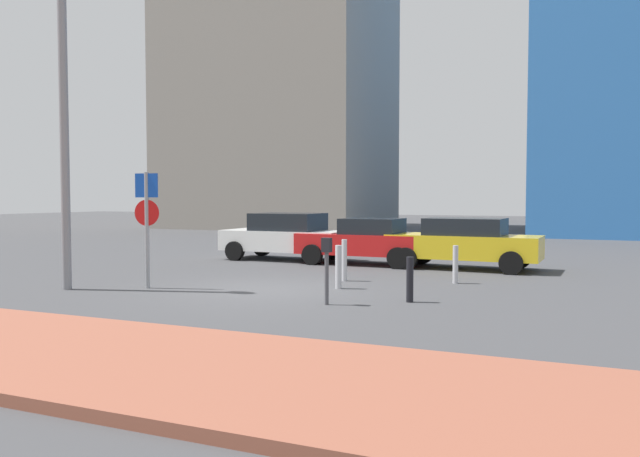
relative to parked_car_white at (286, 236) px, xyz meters
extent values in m
plane|color=#424244|center=(2.61, -6.32, -0.81)|extent=(120.00, 120.00, 0.00)
cube|color=#93513D|center=(2.61, -12.69, -0.74)|extent=(40.00, 3.46, 0.14)
cube|color=white|center=(-0.03, 0.00, -0.16)|extent=(4.18, 1.89, 0.67)
cube|color=black|center=(0.08, 0.00, 0.47)|extent=(2.23, 1.71, 0.57)
cylinder|color=black|center=(-1.46, -0.88, -0.49)|extent=(0.64, 0.23, 0.64)
cylinder|color=black|center=(-1.42, 0.94, -0.49)|extent=(0.64, 0.23, 0.64)
cylinder|color=black|center=(1.36, -0.93, -0.49)|extent=(0.64, 0.23, 0.64)
cylinder|color=black|center=(1.40, 0.88, -0.49)|extent=(0.64, 0.23, 0.64)
cube|color=red|center=(2.84, -0.26, -0.17)|extent=(4.08, 1.72, 0.64)
cube|color=black|center=(3.12, -0.26, 0.39)|extent=(1.77, 1.56, 0.48)
cylinder|color=black|center=(1.44, -1.07, -0.49)|extent=(0.64, 0.23, 0.64)
cylinder|color=black|center=(1.47, 0.60, -0.49)|extent=(0.64, 0.23, 0.64)
cylinder|color=black|center=(4.21, -1.11, -0.49)|extent=(0.64, 0.23, 0.64)
cylinder|color=black|center=(4.23, 0.56, -0.49)|extent=(0.64, 0.23, 0.64)
cube|color=gold|center=(5.96, -0.33, -0.16)|extent=(4.40, 1.82, 0.68)
cube|color=black|center=(6.00, -0.33, 0.43)|extent=(2.28, 1.61, 0.49)
cylinder|color=black|center=(4.45, -1.11, -0.49)|extent=(0.65, 0.24, 0.64)
cylinder|color=black|center=(4.51, 0.55, -0.49)|extent=(0.65, 0.24, 0.64)
cylinder|color=black|center=(7.40, -1.21, -0.49)|extent=(0.65, 0.24, 0.64)
cylinder|color=black|center=(7.46, 0.45, -0.49)|extent=(0.65, 0.24, 0.64)
cylinder|color=gray|center=(-0.01, -7.15, 0.52)|extent=(0.10, 0.10, 2.67)
cube|color=#1447B7|center=(-0.01, -7.15, 1.55)|extent=(0.55, 0.14, 0.55)
cylinder|color=red|center=(-0.01, -7.15, 0.93)|extent=(0.59, 0.14, 0.60)
cylinder|color=#4C4C51|center=(4.66, -7.59, -0.30)|extent=(0.08, 0.08, 1.03)
cube|color=black|center=(4.66, -7.59, 0.36)|extent=(0.18, 0.14, 0.28)
cylinder|color=gray|center=(-1.56, -8.04, 2.57)|extent=(0.20, 0.20, 6.77)
cylinder|color=#B7B7BC|center=(4.07, -5.48, -0.31)|extent=(0.15, 0.15, 1.00)
cylinder|color=#B7B7BC|center=(6.36, -3.54, -0.35)|extent=(0.13, 0.13, 0.93)
cylinder|color=black|center=(6.07, -6.65, -0.36)|extent=(0.14, 0.14, 0.91)
cylinder|color=#B7B7BC|center=(3.71, -4.19, -0.29)|extent=(0.13, 0.13, 1.04)
cube|color=gray|center=(-10.75, 20.57, 12.00)|extent=(14.17, 10.86, 25.62)
camera|label=1|loc=(9.37, -18.84, 1.29)|focal=35.36mm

